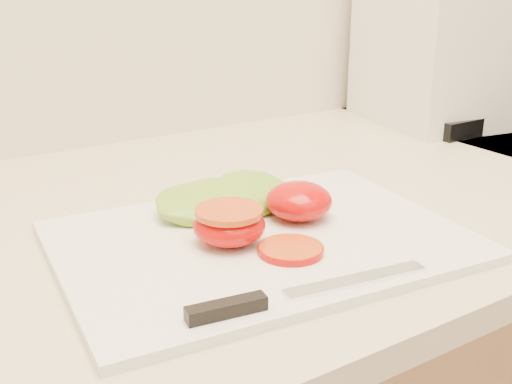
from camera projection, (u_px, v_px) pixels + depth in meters
cutting_board at (261, 241)px, 0.65m from camera, size 0.43×0.33×0.01m
tomato_half_dome at (299, 201)px, 0.69m from camera, size 0.07×0.07×0.04m
tomato_half_cut at (229, 224)px, 0.63m from camera, size 0.07×0.07×0.04m
tomato_slice_0 at (291, 249)px, 0.61m from camera, size 0.06×0.06×0.01m
lettuce_leaf_0 at (213, 201)px, 0.71m from camera, size 0.13×0.09×0.03m
lettuce_leaf_1 at (252, 192)px, 0.73m from camera, size 0.15×0.15×0.03m
knife at (280, 296)px, 0.53m from camera, size 0.23×0.04×0.01m
appliance at (438, 35)px, 1.10m from camera, size 0.24×0.28×0.30m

